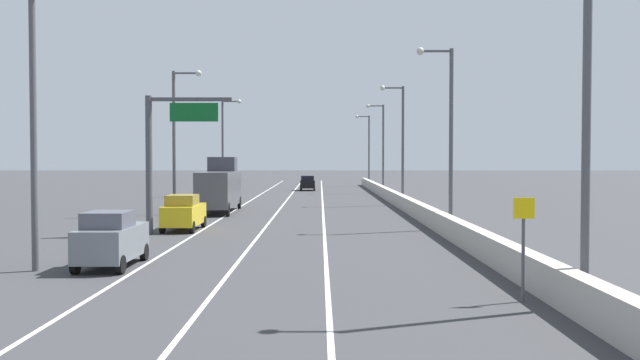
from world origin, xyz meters
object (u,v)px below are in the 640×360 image
at_px(overhead_sign_gantry, 164,147).
at_px(lamp_post_right_fourth, 382,142).
at_px(lamp_post_right_fifth, 369,146).
at_px(car_black_1, 309,183).
at_px(car_gray_2, 113,239).
at_px(box_truck, 221,187).
at_px(lamp_post_right_second, 448,126).
at_px(lamp_post_left_far, 226,141).
at_px(lamp_post_right_near, 579,90).
at_px(speed_advisory_sign, 525,241).
at_px(car_yellow_0, 185,213).
at_px(lamp_post_left_mid, 179,132).
at_px(lamp_post_right_third, 401,137).
at_px(lamp_post_left_near, 42,107).

distance_m(overhead_sign_gantry, lamp_post_right_fourth, 46.01).
height_order(lamp_post_right_fifth, car_black_1, lamp_post_right_fifth).
bearing_deg(lamp_post_right_fourth, lamp_post_right_fifth, 90.55).
xyz_separation_m(car_gray_2, box_truck, (0.23, 26.11, 0.87)).
bearing_deg(lamp_post_right_second, lamp_post_left_far, 116.99).
relative_size(lamp_post_right_fourth, box_truck, 1.17).
bearing_deg(lamp_post_right_near, car_black_1, 97.28).
xyz_separation_m(overhead_sign_gantry, car_black_1, (6.94, 49.84, -3.78)).
xyz_separation_m(speed_advisory_sign, box_truck, (-13.50, 32.34, 0.17)).
relative_size(car_black_1, box_truck, 0.45).
bearing_deg(overhead_sign_gantry, speed_advisory_sign, -50.43).
bearing_deg(car_yellow_0, overhead_sign_gantry, -110.39).
distance_m(lamp_post_left_far, car_black_1, 16.35).
relative_size(lamp_post_left_mid, box_truck, 1.17).
relative_size(lamp_post_right_second, car_gray_2, 2.50).
distance_m(lamp_post_right_near, lamp_post_right_second, 20.42).
bearing_deg(lamp_post_right_near, box_truck, 114.08).
relative_size(lamp_post_right_near, lamp_post_right_third, 1.00).
distance_m(overhead_sign_gantry, lamp_post_left_near, 12.20).
xyz_separation_m(speed_advisory_sign, lamp_post_right_near, (1.25, -0.67, 4.23)).
height_order(lamp_post_left_mid, car_gray_2, lamp_post_left_mid).
bearing_deg(overhead_sign_gantry, lamp_post_left_near, -97.80).
distance_m(lamp_post_right_third, lamp_post_left_near, 38.84).
relative_size(speed_advisory_sign, lamp_post_right_third, 0.29).
height_order(lamp_post_right_second, box_truck, lamp_post_right_second).
height_order(overhead_sign_gantry, lamp_post_right_fourth, lamp_post_right_fourth).
xyz_separation_m(lamp_post_right_third, car_gray_2, (-14.92, -33.94, -4.93)).
xyz_separation_m(lamp_post_right_near, lamp_post_right_second, (0.22, 20.42, 0.00)).
bearing_deg(speed_advisory_sign, lamp_post_left_mid, 118.43).
height_order(lamp_post_right_near, lamp_post_right_fourth, same).
bearing_deg(lamp_post_left_far, car_black_1, 55.84).
bearing_deg(car_yellow_0, car_black_1, 82.61).
height_order(lamp_post_left_near, lamp_post_left_mid, same).
xyz_separation_m(lamp_post_right_near, lamp_post_left_far, (-17.39, 55.00, 0.00)).
height_order(lamp_post_right_second, lamp_post_left_near, same).
height_order(car_black_1, box_truck, box_truck).
xyz_separation_m(lamp_post_right_fourth, car_yellow_0, (-14.99, -41.28, -4.97)).
distance_m(speed_advisory_sign, lamp_post_left_near, 17.38).
bearing_deg(lamp_post_right_fifth, lamp_post_right_third, -89.97).
bearing_deg(lamp_post_right_fourth, car_gray_2, -105.52).
distance_m(lamp_post_right_fourth, lamp_post_right_fifth, 20.42).
bearing_deg(car_gray_2, lamp_post_right_second, 41.66).
height_order(lamp_post_right_third, lamp_post_left_far, same).
height_order(speed_advisory_sign, lamp_post_right_near, lamp_post_right_near).
height_order(lamp_post_left_mid, box_truck, lamp_post_left_mid).
bearing_deg(lamp_post_right_third, lamp_post_left_far, 140.73).
bearing_deg(car_black_1, car_yellow_0, -97.39).
distance_m(car_yellow_0, car_black_1, 48.29).
bearing_deg(lamp_post_right_fourth, lamp_post_right_near, -90.10).
relative_size(lamp_post_right_fifth, box_truck, 1.17).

